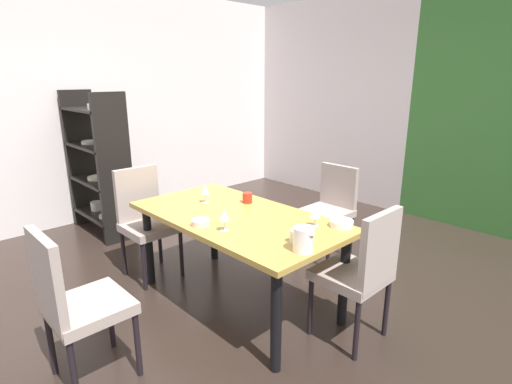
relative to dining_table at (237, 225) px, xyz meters
name	(u,v)px	position (x,y,z in m)	size (l,w,h in m)	color
ground_plane	(226,290)	(-0.21, 0.05, -0.68)	(5.40, 6.28, 0.02)	#2B211C
back_panel_interior	(325,100)	(-1.54, 3.14, 0.77)	(2.74, 0.10, 2.89)	silver
left_interior_panel	(87,106)	(-2.86, 0.05, 0.77)	(0.10, 6.28, 2.89)	silver
dining_table	(237,225)	(0.00, 0.00, 0.00)	(1.75, 0.92, 0.76)	#B08A3D
chair_left_near	(145,216)	(-0.96, -0.28, -0.11)	(0.44, 0.44, 1.00)	#A08F87
chair_right_far	(362,268)	(0.96, 0.28, -0.12)	(0.44, 0.44, 0.98)	#A08F87
chair_head_far	(330,206)	(-0.02, 1.27, -0.13)	(0.44, 0.45, 0.94)	#A08F87
chair_head_near	(74,300)	(0.03, -1.28, -0.11)	(0.44, 0.44, 0.99)	#A08F87
display_shelf	(98,164)	(-2.29, -0.13, 0.15)	(0.94, 0.37, 1.64)	black
wine_glass_east	(315,212)	(0.57, 0.25, 0.19)	(0.08, 0.08, 0.15)	silver
wine_glass_center	(224,215)	(0.20, -0.28, 0.20)	(0.07, 0.07, 0.16)	silver
wine_glass_front	(205,190)	(-0.42, 0.01, 0.20)	(0.07, 0.07, 0.16)	silver
serving_bowl_corner	(201,222)	(-0.01, -0.34, 0.11)	(0.14, 0.14, 0.04)	beige
serving_bowl_rear	(342,223)	(0.71, 0.38, 0.11)	(0.17, 0.17, 0.05)	white
cup_near_shelf	(247,198)	(-0.17, 0.27, 0.13)	(0.08, 0.08, 0.09)	red
cup_near_window	(295,236)	(0.67, -0.08, 0.13)	(0.07, 0.07, 0.09)	white
pitcher_north	(304,239)	(0.79, -0.14, 0.17)	(0.15, 0.13, 0.16)	white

